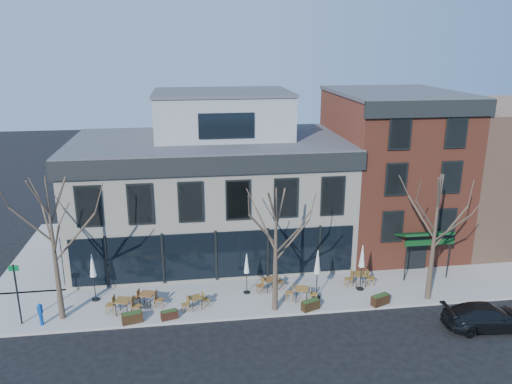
{
  "coord_description": "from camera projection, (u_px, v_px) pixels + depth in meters",
  "views": [
    {
      "loc": [
        -1.47,
        -28.19,
        14.41
      ],
      "look_at": [
        2.77,
        2.0,
        5.22
      ],
      "focal_mm": 35.0,
      "sensor_mm": 36.0,
      "label": 1
    }
  ],
  "objects": [
    {
      "name": "sidewalk_side",
      "position": [
        52.0,
        253.0,
        35.25
      ],
      "size": [
        4.5,
        12.0,
        0.15
      ],
      "primitive_type": "cube",
      "color": "gray",
      "rests_on": "ground"
    },
    {
      "name": "planter_3",
      "position": [
        380.0,
        300.0,
        28.16
      ],
      "size": [
        1.17,
        0.8,
        0.61
      ],
      "color": "black",
      "rests_on": "sidewalk_front"
    },
    {
      "name": "bg_building",
      "position": [
        509.0,
        169.0,
        38.38
      ],
      "size": [
        12.0,
        12.0,
        10.0
      ],
      "primitive_type": "cube",
      "color": "#8C664C",
      "rests_on": "ground"
    },
    {
      "name": "cafe_set_1",
      "position": [
        147.0,
        298.0,
        27.9
      ],
      "size": [
        1.92,
        0.97,
        0.99
      ],
      "color": "brown",
      "rests_on": "sidewalk_front"
    },
    {
      "name": "tree_mid",
      "position": [
        276.0,
        249.0,
        26.69
      ],
      "size": [
        3.5,
        3.55,
        7.04
      ],
      "color": "#382B21",
      "rests_on": "sidewalk_front"
    },
    {
      "name": "planter_1",
      "position": [
        169.0,
        315.0,
        26.71
      ],
      "size": [
        0.96,
        0.58,
        0.51
      ],
      "color": "black",
      "rests_on": "sidewalk_front"
    },
    {
      "name": "parked_sedan",
      "position": [
        487.0,
        317.0,
        26.0
      ],
      "size": [
        4.7,
        2.12,
        1.34
      ],
      "primitive_type": "imported",
      "rotation": [
        0.0,
        0.0,
        1.52
      ],
      "color": "black",
      "rests_on": "ground"
    },
    {
      "name": "umbrella_3",
      "position": [
        317.0,
        264.0,
        28.4
      ],
      "size": [
        0.48,
        0.48,
        2.98
      ],
      "color": "black",
      "rests_on": "sidewalk_front"
    },
    {
      "name": "cafe_set_5",
      "position": [
        360.0,
        278.0,
        30.3
      ],
      "size": [
        1.87,
        0.77,
        0.98
      ],
      "color": "brown",
      "rests_on": "sidewalk_front"
    },
    {
      "name": "cafe_set_0",
      "position": [
        123.0,
        305.0,
        27.13
      ],
      "size": [
        2.02,
        0.95,
        1.04
      ],
      "color": "brown",
      "rests_on": "sidewalk_front"
    },
    {
      "name": "umbrella_2",
      "position": [
        247.0,
        266.0,
        29.04
      ],
      "size": [
        0.4,
        0.4,
        2.51
      ],
      "color": "black",
      "rests_on": "sidewalk_front"
    },
    {
      "name": "umbrella_0",
      "position": [
        93.0,
        268.0,
        28.15
      ],
      "size": [
        0.46,
        0.46,
        2.87
      ],
      "color": "black",
      "rests_on": "sidewalk_front"
    },
    {
      "name": "planter_2",
      "position": [
        311.0,
        305.0,
        27.63
      ],
      "size": [
        1.12,
        0.77,
        0.58
      ],
      "color": "black",
      "rests_on": "sidewalk_front"
    },
    {
      "name": "sign_pole",
      "position": [
        17.0,
        291.0,
        25.77
      ],
      "size": [
        0.5,
        0.1,
        3.4
      ],
      "color": "black",
      "rests_on": "sidewalk_front"
    },
    {
      "name": "ground",
      "position": [
        217.0,
        283.0,
        31.08
      ],
      "size": [
        120.0,
        120.0,
        0.0
      ],
      "primitive_type": "plane",
      "color": "black",
      "rests_on": "ground"
    },
    {
      "name": "corner_building",
      "position": [
        211.0,
        188.0,
        34.53
      ],
      "size": [
        18.39,
        10.39,
        11.1
      ],
      "color": "silver",
      "rests_on": "ground"
    },
    {
      "name": "cafe_set_2",
      "position": [
        196.0,
        301.0,
        27.68
      ],
      "size": [
        1.68,
        0.95,
        0.87
      ],
      "color": "brown",
      "rests_on": "sidewalk_front"
    },
    {
      "name": "tree_right",
      "position": [
        435.0,
        236.0,
        27.82
      ],
      "size": [
        3.72,
        3.77,
        7.48
      ],
      "color": "#382B21",
      "rests_on": "sidewalk_front"
    },
    {
      "name": "call_box",
      "position": [
        40.0,
        313.0,
        26.01
      ],
      "size": [
        0.26,
        0.25,
        1.27
      ],
      "color": "#0B409B",
      "rests_on": "sidewalk_front"
    },
    {
      "name": "cafe_set_3",
      "position": [
        270.0,
        283.0,
        29.68
      ],
      "size": [
        1.82,
        0.91,
        0.94
      ],
      "color": "brown",
      "rests_on": "sidewalk_front"
    },
    {
      "name": "sidewalk_front",
      "position": [
        274.0,
        295.0,
        29.45
      ],
      "size": [
        33.5,
        4.7,
        0.15
      ],
      "primitive_type": "cube",
      "color": "gray",
      "rests_on": "ground"
    },
    {
      "name": "cafe_set_4",
      "position": [
        301.0,
        293.0,
        28.49
      ],
      "size": [
        1.92,
        0.94,
        0.98
      ],
      "color": "brown",
      "rests_on": "sidewalk_front"
    },
    {
      "name": "tree_corner",
      "position": [
        54.0,
        248.0,
        25.69
      ],
      "size": [
        3.93,
        3.98,
        7.92
      ],
      "color": "#382B21",
      "rests_on": "sidewalk_front"
    },
    {
      "name": "umbrella_4",
      "position": [
        362.0,
        259.0,
        29.39
      ],
      "size": [
        0.46,
        0.46,
        2.86
      ],
      "color": "black",
      "rests_on": "sidewalk_front"
    },
    {
      "name": "red_brick_building",
      "position": [
        391.0,
        169.0,
        35.91
      ],
      "size": [
        8.2,
        11.78,
        11.18
      ],
      "color": "brown",
      "rests_on": "ground"
    },
    {
      "name": "planter_0",
      "position": [
        132.0,
        317.0,
        26.34
      ],
      "size": [
        1.14,
        0.67,
        0.6
      ],
      "color": "#311F10",
      "rests_on": "sidewalk_front"
    }
  ]
}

